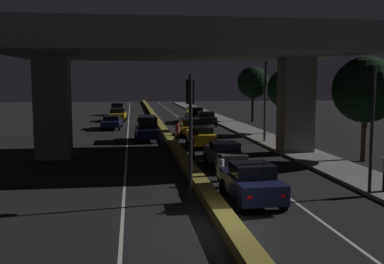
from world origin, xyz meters
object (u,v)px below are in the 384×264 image
at_px(car_taxi_yellow_third_oncoming, 118,115).
at_px(motorcycle_red_filtering_far, 177,133).
at_px(street_lamp, 262,83).
at_px(traffic_light_right_of_median, 372,110).
at_px(car_black_fifth, 206,119).
at_px(traffic_light_left_of_median, 190,116).
at_px(car_grey_second, 224,154).
at_px(motorcycle_white_filtering_near, 221,172).
at_px(car_grey_fourth_oncoming, 118,109).
at_px(car_dark_blue_second_oncoming, 112,122).
at_px(car_dark_blue_lead_oncoming, 147,128).
at_px(motorcycle_black_filtering_mid, 192,148).
at_px(car_dark_blue_lead, 251,183).
at_px(car_taxi_yellow_fourth, 189,126).
at_px(car_taxi_yellow_third, 201,136).
at_px(car_black_sixth, 195,114).

relative_size(car_taxi_yellow_third_oncoming, motorcycle_red_filtering_far, 2.54).
bearing_deg(street_lamp, traffic_light_right_of_median, -90.73).
bearing_deg(car_black_fifth, traffic_light_left_of_median, 171.38).
height_order(car_taxi_yellow_third_oncoming, motorcycle_red_filtering_far, car_taxi_yellow_third_oncoming).
height_order(car_grey_second, motorcycle_white_filtering_near, motorcycle_white_filtering_near).
height_order(traffic_light_right_of_median, car_grey_fourth_oncoming, traffic_light_right_of_median).
bearing_deg(car_grey_fourth_oncoming, car_dark_blue_second_oncoming, 1.62).
distance_m(street_lamp, motorcycle_red_filtering_far, 7.95).
xyz_separation_m(car_black_fifth, car_dark_blue_second_oncoming, (-10.11, -2.08, -0.05)).
relative_size(traffic_light_left_of_median, car_taxi_yellow_third_oncoming, 1.08).
xyz_separation_m(car_dark_blue_lead_oncoming, car_dark_blue_second_oncoming, (-3.22, 10.15, -0.34)).
bearing_deg(motorcycle_black_filtering_mid, motorcycle_white_filtering_near, -176.96).
bearing_deg(car_dark_blue_lead, car_taxi_yellow_fourth, -1.70).
xyz_separation_m(street_lamp, car_dark_blue_lead_oncoming, (-8.83, 2.50, -3.65)).
xyz_separation_m(traffic_light_right_of_median, car_dark_blue_second_oncoming, (-11.84, 29.16, -2.88)).
distance_m(car_taxi_yellow_third_oncoming, motorcycle_white_filtering_near, 36.44).
distance_m(car_grey_second, car_taxi_yellow_third, 8.24).
bearing_deg(car_dark_blue_lead_oncoming, street_lamp, 72.56).
xyz_separation_m(traffic_light_left_of_median, car_taxi_yellow_fourth, (2.84, 22.52, -2.64)).
height_order(car_dark_blue_lead_oncoming, car_dark_blue_second_oncoming, car_dark_blue_lead_oncoming).
bearing_deg(car_taxi_yellow_fourth, car_black_fifth, -21.28).
distance_m(car_taxi_yellow_fourth, car_dark_blue_lead_oncoming, 5.26).
bearing_deg(motorcycle_white_filtering_near, motorcycle_red_filtering_far, 4.22).
bearing_deg(traffic_light_right_of_median, car_black_sixth, 93.34).
height_order(traffic_light_left_of_median, car_taxi_yellow_third, traffic_light_left_of_median).
distance_m(street_lamp, motorcycle_black_filtering_mid, 9.64).
xyz_separation_m(car_grey_second, car_black_fifth, (2.99, 24.22, 0.05)).
xyz_separation_m(car_taxi_yellow_fourth, car_grey_fourth_oncoming, (-7.10, 26.55, 0.11)).
distance_m(street_lamp, car_dark_blue_lead, 18.27).
relative_size(traffic_light_right_of_median, car_grey_second, 1.20).
distance_m(car_dark_blue_lead_oncoming, car_dark_blue_second_oncoming, 10.65).
height_order(car_black_sixth, motorcycle_red_filtering_far, car_black_sixth).
bearing_deg(car_taxi_yellow_third_oncoming, motorcycle_red_filtering_far, 17.89).
bearing_deg(car_grey_second, car_black_fifth, -6.91).
distance_m(traffic_light_left_of_median, motorcycle_red_filtering_far, 19.25).
bearing_deg(street_lamp, car_grey_second, -117.46).
relative_size(car_dark_blue_lead, car_taxi_yellow_fourth, 1.01).
relative_size(car_grey_second, car_taxi_yellow_third_oncoming, 0.94).
relative_size(car_taxi_yellow_third_oncoming, car_grey_fourth_oncoming, 1.17).
height_order(traffic_light_left_of_median, motorcycle_black_filtering_mid, traffic_light_left_of_median).
bearing_deg(traffic_light_left_of_median, car_dark_blue_lead_oncoming, 93.22).
xyz_separation_m(car_grey_second, car_taxi_yellow_third_oncoming, (-6.79, 31.76, 0.06)).
xyz_separation_m(traffic_light_left_of_median, motorcycle_white_filtering_near, (1.79, 2.80, -2.83)).
bearing_deg(traffic_light_right_of_median, car_dark_blue_lead_oncoming, 114.39).
xyz_separation_m(car_dark_blue_lead, car_taxi_yellow_third, (0.42, 15.76, -0.02)).
xyz_separation_m(car_taxi_yellow_fourth, car_black_fifth, (2.98, 8.72, -0.02)).
bearing_deg(car_taxi_yellow_third_oncoming, car_dark_blue_lead_oncoming, 10.97).
relative_size(car_black_fifth, car_taxi_yellow_third_oncoming, 0.96).
bearing_deg(car_grey_fourth_oncoming, car_black_sixth, 40.03).
relative_size(car_taxi_yellow_fourth, car_dark_blue_second_oncoming, 0.84).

